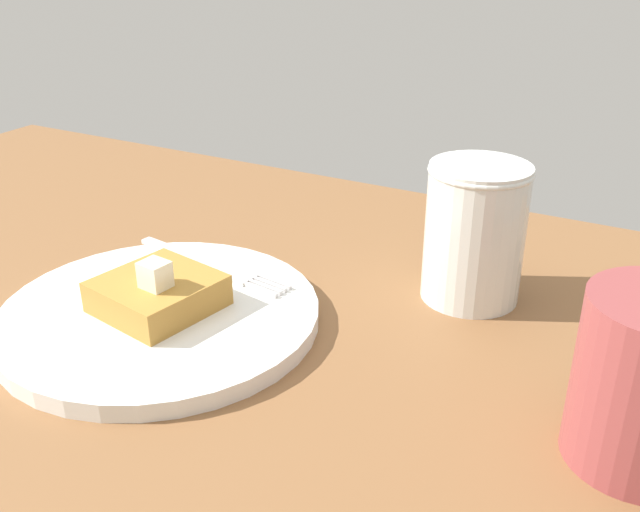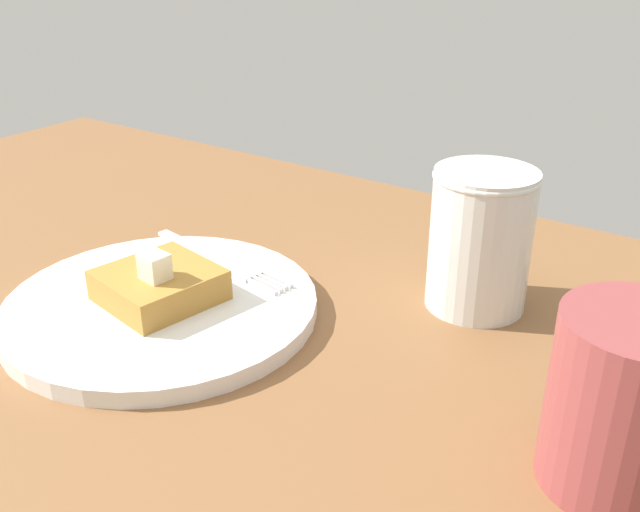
{
  "view_description": "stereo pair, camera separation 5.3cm",
  "coord_description": "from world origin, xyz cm",
  "px_view_note": "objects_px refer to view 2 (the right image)",
  "views": [
    {
      "loc": [
        38.42,
        -22.62,
        30.02
      ],
      "look_at": [
        15.68,
        19.45,
        7.39
      ],
      "focal_mm": 40.0,
      "sensor_mm": 36.0,
      "label": 1
    },
    {
      "loc": [
        42.92,
        -19.86,
        30.02
      ],
      "look_at": [
        15.68,
        19.45,
        7.39
      ],
      "focal_mm": 40.0,
      "sensor_mm": 36.0,
      "label": 2
    }
  ],
  "objects_px": {
    "syrup_jar": "(480,246)",
    "coffee_mug": "(631,404)",
    "fork": "(226,263)",
    "plate": "(161,305)"
  },
  "relations": [
    {
      "from": "plate",
      "to": "coffee_mug",
      "type": "relative_size",
      "value": 2.11
    },
    {
      "from": "fork",
      "to": "syrup_jar",
      "type": "bearing_deg",
      "value": 22.49
    },
    {
      "from": "fork",
      "to": "syrup_jar",
      "type": "relative_size",
      "value": 1.47
    },
    {
      "from": "syrup_jar",
      "to": "fork",
      "type": "bearing_deg",
      "value": -157.51
    },
    {
      "from": "plate",
      "to": "coffee_mug",
      "type": "height_order",
      "value": "coffee_mug"
    },
    {
      "from": "fork",
      "to": "syrup_jar",
      "type": "xyz_separation_m",
      "value": [
        0.19,
        0.08,
        0.04
      ]
    },
    {
      "from": "syrup_jar",
      "to": "coffee_mug",
      "type": "bearing_deg",
      "value": -44.31
    },
    {
      "from": "syrup_jar",
      "to": "coffee_mug",
      "type": "distance_m",
      "value": 0.2
    },
    {
      "from": "syrup_jar",
      "to": "plate",
      "type": "bearing_deg",
      "value": -141.48
    },
    {
      "from": "coffee_mug",
      "to": "plate",
      "type": "bearing_deg",
      "value": -177.87
    }
  ]
}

